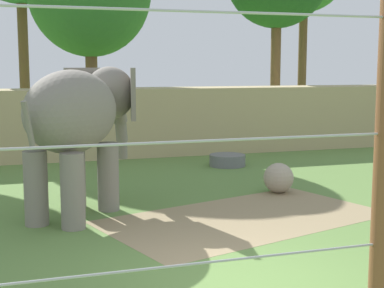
# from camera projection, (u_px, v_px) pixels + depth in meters

# --- Properties ---
(ground_plane) EXTENTS (120.00, 120.00, 0.00)m
(ground_plane) POSITION_uv_depth(u_px,v_px,m) (239.00, 284.00, 7.98)
(ground_plane) COLOR #5B7F3D
(dirt_patch) EXTENTS (6.24, 4.59, 0.01)m
(dirt_patch) POSITION_uv_depth(u_px,v_px,m) (244.00, 218.00, 11.49)
(dirt_patch) COLOR #937F5B
(dirt_patch) RESTS_ON ground
(embankment_wall) EXTENTS (36.00, 1.80, 2.29)m
(embankment_wall) POSITION_uv_depth(u_px,v_px,m) (103.00, 123.00, 19.22)
(embankment_wall) COLOR tan
(embankment_wall) RESTS_ON ground
(elephant) EXTENTS (3.10, 3.61, 3.02)m
(elephant) POSITION_uv_depth(u_px,v_px,m) (80.00, 117.00, 11.57)
(elephant) COLOR gray
(elephant) RESTS_ON ground
(enrichment_ball) EXTENTS (0.72, 0.72, 0.72)m
(enrichment_ball) POSITION_uv_depth(u_px,v_px,m) (279.00, 178.00, 13.73)
(enrichment_ball) COLOR tan
(enrichment_ball) RESTS_ON ground
(water_tub) EXTENTS (1.10, 1.10, 0.35)m
(water_tub) POSITION_uv_depth(u_px,v_px,m) (227.00, 160.00, 17.48)
(water_tub) COLOR slate
(water_tub) RESTS_ON ground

